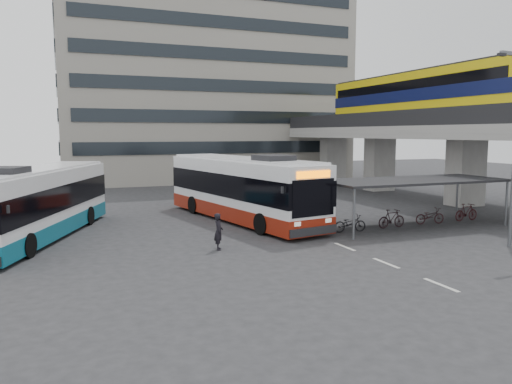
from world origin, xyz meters
name	(u,v)px	position (x,y,z in m)	size (l,w,h in m)	color
ground	(294,252)	(0.00, 0.00, 0.00)	(120.00, 120.00, 0.00)	#28282B
viaduct	(422,117)	(17.00, 12.66, 6.23)	(8.00, 32.00, 9.68)	gray
bike_shelter	(412,196)	(8.45, 3.00, 1.64)	(10.00, 4.00, 2.54)	#595B60
office_block	(202,65)	(6.00, 36.00, 12.50)	(30.00, 15.00, 25.00)	gray
road_markings	(386,263)	(2.50, -3.00, 0.01)	(0.15, 7.60, 0.01)	beige
bus_main	(242,189)	(0.58, 8.10, 1.80)	(5.23, 13.40, 3.88)	white
bus_teal	(38,203)	(-10.10, 7.02, 1.68)	(6.94, 12.32, 3.61)	white
pedestrian	(219,232)	(-2.85, 1.54, 0.80)	(0.58, 0.38, 1.59)	black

